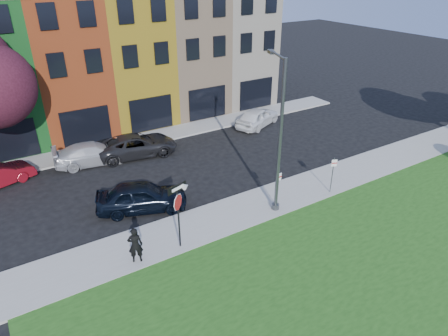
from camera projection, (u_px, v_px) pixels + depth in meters
ground at (283, 239)px, 19.43m from camera, size 120.00×120.00×0.00m
sidewalk_near at (277, 199)px, 22.60m from camera, size 40.00×3.00×0.12m
sidewalk_far at (121, 144)px, 29.30m from camera, size 40.00×2.40×0.12m
rowhouse_block at (94, 60)px, 31.93m from camera, size 30.00×10.12×10.00m
stop_sign at (178, 204)px, 17.66m from camera, size 1.02×0.34×3.31m
man at (135, 245)px, 17.42m from camera, size 0.91×0.83×1.76m
sedan_near at (142, 197)px, 21.35m from camera, size 5.06×6.04×1.63m
parked_car_silver at (93, 153)px, 26.38m from camera, size 3.15×5.40×1.43m
parked_car_dark at (137, 145)px, 27.46m from camera, size 4.06×6.16×1.51m
parked_car_white at (258, 117)px, 32.36m from camera, size 5.11×5.85×1.54m
street_lamp at (279, 138)px, 19.87m from camera, size 1.12×2.48×8.06m
parking_sign_a at (278, 185)px, 21.16m from camera, size 0.32×0.08×2.14m
parking_sign_b at (333, 171)px, 22.52m from camera, size 0.30×0.17×2.18m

